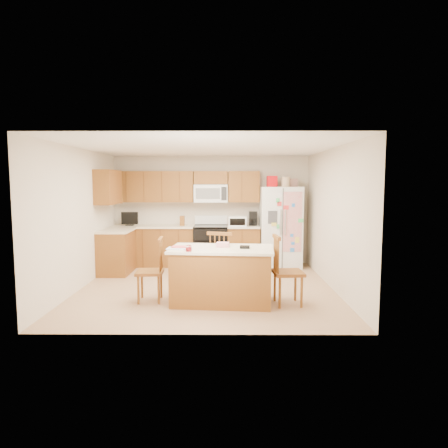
{
  "coord_description": "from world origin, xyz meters",
  "views": [
    {
      "loc": [
        0.36,
        -7.06,
        1.89
      ],
      "look_at": [
        0.31,
        0.35,
        1.12
      ],
      "focal_mm": 32.0,
      "sensor_mm": 36.0,
      "label": 1
    }
  ],
  "objects_px": {
    "stove": "(211,245)",
    "windsor_chair_right": "(286,272)",
    "island": "(222,275)",
    "windsor_chair_left": "(151,271)",
    "windsor_chair_back": "(222,263)",
    "refrigerator": "(280,226)"
  },
  "relations": [
    {
      "from": "windsor_chair_left",
      "to": "island",
      "type": "bearing_deg",
      "value": -3.62
    },
    {
      "from": "refrigerator",
      "to": "windsor_chair_left",
      "type": "bearing_deg",
      "value": -131.78
    },
    {
      "from": "island",
      "to": "windsor_chair_left",
      "type": "relative_size",
      "value": 1.65
    },
    {
      "from": "windsor_chair_right",
      "to": "stove",
      "type": "bearing_deg",
      "value": 113.7
    },
    {
      "from": "stove",
      "to": "refrigerator",
      "type": "bearing_deg",
      "value": -2.3
    },
    {
      "from": "windsor_chair_back",
      "to": "windsor_chair_left",
      "type": "bearing_deg",
      "value": -152.59
    },
    {
      "from": "island",
      "to": "windsor_chair_back",
      "type": "height_order",
      "value": "windsor_chair_back"
    },
    {
      "from": "island",
      "to": "refrigerator",
      "type": "bearing_deg",
      "value": 65.09
    },
    {
      "from": "stove",
      "to": "island",
      "type": "xyz_separation_m",
      "value": [
        0.29,
        -2.83,
        -0.03
      ]
    },
    {
      "from": "windsor_chair_back",
      "to": "windsor_chair_right",
      "type": "bearing_deg",
      "value": -36.73
    },
    {
      "from": "windsor_chair_back",
      "to": "windsor_chair_right",
      "type": "relative_size",
      "value": 0.98
    },
    {
      "from": "refrigerator",
      "to": "island",
      "type": "xyz_separation_m",
      "value": [
        -1.28,
        -2.77,
        -0.48
      ]
    },
    {
      "from": "island",
      "to": "windsor_chair_back",
      "type": "distance_m",
      "value": 0.65
    },
    {
      "from": "windsor_chair_left",
      "to": "windsor_chair_right",
      "type": "bearing_deg",
      "value": -4.57
    },
    {
      "from": "island",
      "to": "windsor_chair_back",
      "type": "xyz_separation_m",
      "value": [
        -0.0,
        0.65,
        0.06
      ]
    },
    {
      "from": "island",
      "to": "windsor_chair_left",
      "type": "distance_m",
      "value": 1.13
    },
    {
      "from": "stove",
      "to": "windsor_chair_back",
      "type": "relative_size",
      "value": 1.06
    },
    {
      "from": "windsor_chair_left",
      "to": "windsor_chair_right",
      "type": "distance_m",
      "value": 2.13
    },
    {
      "from": "stove",
      "to": "windsor_chair_right",
      "type": "distance_m",
      "value": 3.2
    },
    {
      "from": "windsor_chair_right",
      "to": "windsor_chair_left",
      "type": "bearing_deg",
      "value": 175.43
    },
    {
      "from": "island",
      "to": "windsor_chair_right",
      "type": "height_order",
      "value": "windsor_chair_right"
    },
    {
      "from": "island",
      "to": "windsor_chair_back",
      "type": "bearing_deg",
      "value": 90.4
    }
  ]
}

